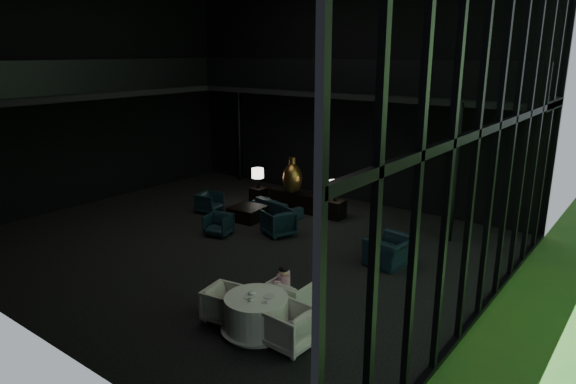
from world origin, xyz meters
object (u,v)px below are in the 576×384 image
Objects in this scene: dining_chair_east at (290,324)px; dining_chair_west at (225,302)px; lounge_armchair_east at (278,220)px; child at (284,280)px; sofa at (277,205)px; lounge_armchair_west at (209,202)px; coffee_table at (248,213)px; bronze_urn at (292,178)px; dining_table at (256,317)px; console at (296,201)px; side_table_left at (259,195)px; table_lamp_left at (258,174)px; table_lamp_right at (335,186)px; dining_chair_north at (292,293)px; lounge_armchair_south at (218,224)px; window_armchair at (390,245)px; side_table_right at (335,210)px.

dining_chair_east is 1.66m from dining_chair_west.
lounge_armchair_east reaches higher than dining_chair_east.
child is (0.75, 0.99, 0.36)m from dining_chair_west.
sofa is 2.32m from lounge_armchair_west.
dining_chair_west reaches higher than coffee_table.
dining_chair_west is (-1.66, -0.03, -0.07)m from dining_chair_east.
bronze_urn reaches higher than dining_table.
dining_table is at bearing -46.85° from coffee_table.
console is 1.44× the size of dining_table.
dining_chair_east is (5.22, -6.13, 0.14)m from sofa.
side_table_left is 0.76× the size of lounge_armchair_west.
bronze_urn is 1.07m from sofa.
console is 1.61m from side_table_left.
dining_table is (5.77, -6.78, -0.75)m from table_lamp_left.
child is (6.29, -3.95, 0.38)m from lounge_armchair_west.
side_table_left is 8.45m from dining_chair_west.
table_lamp_right is (1.60, -0.00, 0.78)m from console.
bronze_urn is 1.60× the size of dining_chair_west.
table_lamp_right reaches higher than console.
dining_chair_north is at bearing -131.33° from lounge_armchair_west.
dining_chair_north is at bearing -54.05° from console.
dining_chair_east is (5.35, -3.49, 0.13)m from lounge_armchair_south.
dining_chair_north is at bearing -44.34° from table_lamp_left.
dining_chair_east is (3.41, -6.93, -0.64)m from table_lamp_right.
child is (5.71, -5.85, 0.46)m from side_table_left.
dining_chair_west is (3.69, -3.52, 0.05)m from lounge_armchair_south.
coffee_table is at bearing -84.61° from lounge_armchair_east.
dining_chair_west is at bearing -86.14° from dining_chair_east.
table_lamp_left is at bearing 96.74° from lounge_armchair_south.
dining_chair_west is (3.35, -6.96, 0.07)m from console.
dining_chair_east is at bearing -53.33° from bronze_urn.
child is at bearing 139.16° from sofa.
lounge_armchair_south is at bearing -95.56° from console.
dining_chair_west is (5.53, -4.93, 0.02)m from lounge_armchair_west.
side_table_left is 0.45× the size of window_armchair.
coffee_table is 1.12× the size of dining_chair_north.
table_lamp_left is 3.20m from table_lamp_right.
child is (2.51, -5.97, -0.36)m from table_lamp_right.
coffee_table is at bearing -110.99° from bronze_urn.
lounge_armchair_east is at bearing -48.74° from dining_chair_north.
table_lamp_left is 0.98× the size of lounge_armchair_west.
table_lamp_right is 2.12m from sofa.
side_table_right is 1.03× the size of child.
dining_chair_east is at bearing -63.90° from side_table_right.
lounge_armchair_west is at bearing -140.05° from bronze_urn.
window_armchair is at bearing -36.40° from table_lamp_right.
dining_chair_west is at bearing -54.09° from side_table_left.
dining_chair_west is at bearing -177.89° from dining_table.
lounge_armchair_west is 0.80× the size of dining_chair_east.
sofa is 2.45× the size of lounge_armchair_south.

